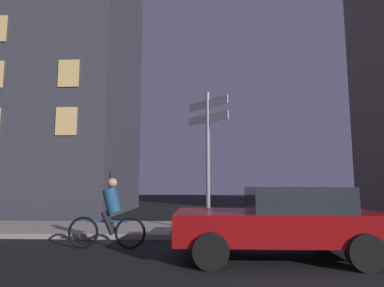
{
  "coord_description": "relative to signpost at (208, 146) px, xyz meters",
  "views": [
    {
      "loc": [
        -1.46,
        -2.95,
        1.48
      ],
      "look_at": [
        -1.84,
        6.92,
        2.71
      ],
      "focal_mm": 30.16,
      "sensor_mm": 36.0,
      "label": 1
    }
  ],
  "objects": [
    {
      "name": "sidewalk_kerb",
      "position": [
        1.36,
        0.8,
        -2.52
      ],
      "size": [
        40.0,
        3.08,
        0.14
      ],
      "primitive_type": "cube",
      "color": "gray",
      "rests_on": "ground_plane"
    },
    {
      "name": "signpost",
      "position": [
        0.0,
        0.0,
        0.0
      ],
      "size": [
        1.16,
        1.16,
        4.07
      ],
      "color": "gray",
      "rests_on": "sidewalk_kerb"
    },
    {
      "name": "car_far_oncoming",
      "position": [
        1.41,
        -2.79,
        -1.84
      ],
      "size": [
        4.1,
        2.03,
        1.41
      ],
      "color": "maroon",
      "rests_on": "ground_plane"
    },
    {
      "name": "cyclist",
      "position": [
        -2.31,
        -1.92,
        -1.84
      ],
      "size": [
        1.82,
        0.32,
        1.61
      ],
      "color": "black",
      "rests_on": "ground_plane"
    },
    {
      "name": "building_left_block",
      "position": [
        -10.9,
        7.35,
        4.13
      ],
      "size": [
        13.3,
        7.36,
        13.44
      ],
      "color": "#383842",
      "rests_on": "ground_plane"
    }
  ]
}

